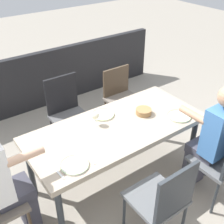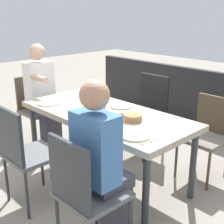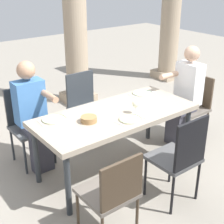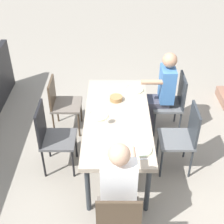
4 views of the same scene
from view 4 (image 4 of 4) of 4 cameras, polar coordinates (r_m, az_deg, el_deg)
The scene contains 20 objects.
ground_plane at distance 4.52m, azimuth 0.87°, elevation -8.47°, with size 16.00×16.00×0.00m, color gray.
dining_table at distance 4.08m, azimuth 0.95°, elevation -1.54°, with size 1.86×0.84×0.75m.
chair_west_north at distance 4.82m, azimuth 10.92°, elevation 2.07°, with size 0.44×0.44×0.94m.
chair_west_south at distance 4.82m, azimuth -9.14°, elevation 1.84°, with size 0.44×0.44×0.87m.
chair_mid_north at distance 4.15m, azimuth 12.67°, elevation -4.08°, with size 0.44×0.44×0.96m.
chair_mid_south at distance 4.13m, azimuth -10.86°, elevation -4.01°, with size 0.44×0.44×0.97m.
chair_head_east at distance 3.24m, azimuth 1.16°, elevation -18.46°, with size 0.44×0.44×0.90m.
diner_woman_green at distance 4.70m, azimuth 8.97°, elevation 3.72°, with size 0.35×0.49×1.30m.
diner_man_white at distance 3.21m, azimuth 1.22°, elevation -13.73°, with size 0.49×0.35×1.33m.
plate_0 at distance 4.58m, azimuth 4.09°, elevation 4.06°, with size 0.25×0.25×0.02m.
fork_0 at distance 4.71m, azimuth 3.99°, elevation 4.95°, with size 0.02×0.17×0.01m, color silver.
spoon_0 at distance 4.46m, azimuth 4.19°, elevation 3.00°, with size 0.02×0.17×0.01m, color silver.
plate_1 at distance 4.04m, azimuth -2.50°, elevation -0.66°, with size 0.24×0.24×0.02m.
wine_glass_1 at distance 3.85m, azimuth -1.15°, elevation -0.87°, with size 0.08×0.08×0.15m.
fork_1 at distance 4.17m, azimuth -2.42°, elevation 0.49°, with size 0.02×0.17×0.01m, color silver.
spoon_1 at distance 3.92m, azimuth -2.59°, elevation -2.02°, with size 0.02×0.17×0.01m, color silver.
plate_2 at distance 3.56m, azimuth 5.24°, elevation -6.71°, with size 0.25×0.25×0.02m.
fork_2 at distance 3.67m, azimuth 5.07°, elevation -5.20°, with size 0.02×0.17×0.01m, color silver.
spoon_2 at distance 3.45m, azimuth 5.41°, elevation -8.45°, with size 0.02×0.17×0.01m, color silver.
bread_basket at distance 4.33m, azimuth 0.76°, elevation 2.47°, with size 0.17×0.17×0.06m, color #9E7547.
Camera 4 is at (3.26, -0.05, 3.14)m, focal length 50.81 mm.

